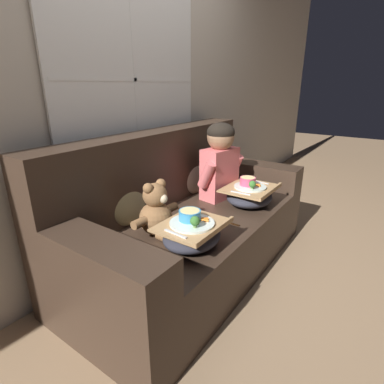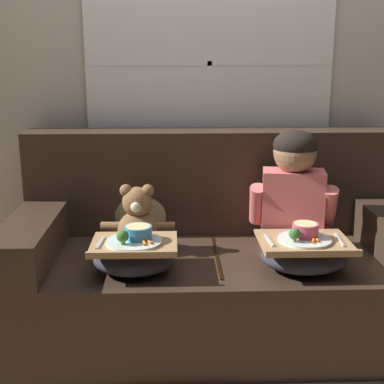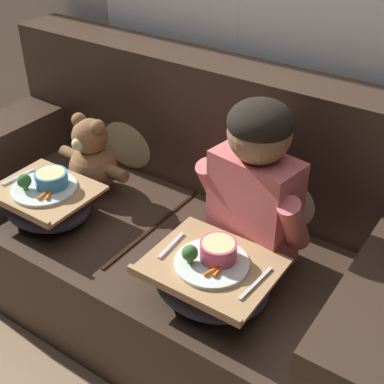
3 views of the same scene
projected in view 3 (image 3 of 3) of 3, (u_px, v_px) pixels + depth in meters
ground_plane at (166, 300)px, 2.29m from camera, size 14.00×14.00×0.00m
couch at (175, 228)px, 2.15m from camera, size 1.92×0.90×0.96m
throw_pillow_behind_child at (286, 182)px, 1.97m from camera, size 0.35×0.17×0.37m
throw_pillow_behind_teddy at (131, 130)px, 2.32m from camera, size 0.34×0.16×0.35m
child_figure at (256, 176)px, 1.72m from camera, size 0.43×0.23×0.58m
teddy_bear at (92, 160)px, 2.16m from camera, size 0.35×0.25×0.33m
lap_tray_child at (211, 278)px, 1.67m from camera, size 0.40×0.33×0.21m
lap_tray_teddy at (47, 202)px, 2.02m from camera, size 0.37×0.31×0.21m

